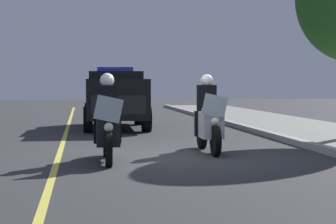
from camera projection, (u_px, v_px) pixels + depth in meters
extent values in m
plane|color=#333335|center=(172.00, 156.00, 11.88)|extent=(80.00, 80.00, 0.00)
cube|color=#9E9B93|center=(327.00, 150.00, 12.38)|extent=(48.00, 0.24, 0.15)
cube|color=#E0D14C|center=(58.00, 159.00, 11.54)|extent=(48.00, 0.12, 0.01)
cylinder|color=black|center=(109.00, 149.00, 10.39)|extent=(0.64, 0.13, 0.64)
cylinder|color=black|center=(107.00, 141.00, 11.88)|extent=(0.64, 0.15, 0.64)
cube|color=black|center=(108.00, 130.00, 11.10)|extent=(1.21, 0.46, 0.56)
ellipsoid|color=black|center=(108.00, 114.00, 11.03)|extent=(0.57, 0.33, 0.24)
cube|color=silver|center=(108.00, 109.00, 10.45)|extent=(0.07, 0.56, 0.53)
sphere|color=#F9F4CC|center=(109.00, 127.00, 10.41)|extent=(0.17, 0.17, 0.17)
sphere|color=red|center=(100.00, 113.00, 10.57)|extent=(0.09, 0.09, 0.09)
sphere|color=#1933F2|center=(117.00, 112.00, 10.61)|extent=(0.09, 0.09, 0.09)
cube|color=black|center=(107.00, 100.00, 11.30)|extent=(0.29, 0.40, 0.60)
cube|color=black|center=(118.00, 129.00, 11.29)|extent=(0.18, 0.14, 0.56)
cube|color=black|center=(97.00, 129.00, 11.24)|extent=(0.18, 0.14, 0.56)
sphere|color=white|center=(107.00, 80.00, 11.26)|extent=(0.28, 0.28, 0.28)
cylinder|color=black|center=(216.00, 141.00, 11.88)|extent=(0.64, 0.13, 0.64)
cylinder|color=black|center=(202.00, 135.00, 13.36)|extent=(0.64, 0.15, 0.64)
cube|color=white|center=(209.00, 124.00, 12.58)|extent=(1.21, 0.46, 0.56)
ellipsoid|color=white|center=(209.00, 111.00, 12.52)|extent=(0.57, 0.33, 0.24)
cube|color=silver|center=(215.00, 106.00, 11.94)|extent=(0.07, 0.56, 0.53)
sphere|color=#F9F4CC|center=(215.00, 122.00, 11.89)|extent=(0.17, 0.17, 0.17)
sphere|color=red|center=(206.00, 109.00, 12.05)|extent=(0.09, 0.09, 0.09)
sphere|color=#1933F2|center=(221.00, 109.00, 12.09)|extent=(0.09, 0.09, 0.09)
cube|color=black|center=(207.00, 98.00, 12.78)|extent=(0.29, 0.40, 0.60)
cube|color=black|center=(216.00, 124.00, 12.78)|extent=(0.18, 0.14, 0.56)
cube|color=black|center=(198.00, 124.00, 12.73)|extent=(0.18, 0.14, 0.56)
sphere|color=white|center=(207.00, 80.00, 12.74)|extent=(0.28, 0.28, 0.28)
cube|color=black|center=(115.00, 98.00, 19.19)|extent=(4.93, 1.99, 1.24)
cube|color=black|center=(115.00, 77.00, 19.46)|extent=(2.43, 1.79, 0.36)
cube|color=#2633D8|center=(115.00, 69.00, 19.24)|extent=(0.30, 1.20, 0.14)
cube|color=black|center=(119.00, 105.00, 16.83)|extent=(0.15, 1.62, 0.56)
cylinder|color=black|center=(146.00, 119.00, 17.81)|extent=(0.80, 0.29, 0.80)
cylinder|color=black|center=(88.00, 119.00, 17.57)|extent=(0.80, 0.29, 0.80)
cylinder|color=black|center=(138.00, 114.00, 20.88)|extent=(0.80, 0.29, 0.80)
cylinder|color=black|center=(89.00, 114.00, 20.64)|extent=(0.80, 0.29, 0.80)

